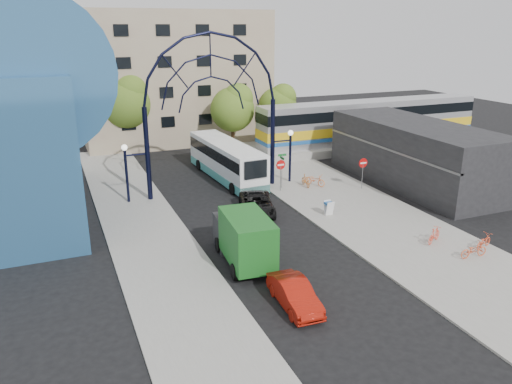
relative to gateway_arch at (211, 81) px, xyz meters
name	(u,v)px	position (x,y,z in m)	size (l,w,h in m)	color
ground	(295,268)	(0.00, -14.00, -8.56)	(120.00, 120.00, 0.00)	black
sidewalk_east	(375,220)	(8.00, -10.00, -8.50)	(8.00, 56.00, 0.12)	gray
plaza_west	(152,244)	(-6.50, -8.00, -8.50)	(5.00, 50.00, 0.12)	gray
gateway_arch	(211,81)	(0.00, 0.00, 0.00)	(13.64, 0.44, 12.10)	black
stop_sign	(281,168)	(4.80, -2.00, -6.56)	(0.80, 0.07, 2.50)	slate
do_not_enter_sign	(363,166)	(11.00, -4.00, -6.58)	(0.76, 0.07, 2.48)	slate
street_name_sign	(282,164)	(5.20, -1.40, -6.43)	(0.70, 0.70, 2.80)	slate
sandwich_board	(329,206)	(5.60, -8.02, -7.81)	(0.55, 0.61, 0.99)	white
commercial_block_east	(415,153)	(16.00, -4.00, -6.06)	(6.00, 16.00, 5.00)	black
apartment_block	(171,76)	(2.00, 20.97, -1.55)	(20.00, 12.10, 14.00)	tan
train_platform	(369,144)	(20.00, 8.00, -8.16)	(32.00, 5.00, 0.80)	gray
train_car	(370,121)	(20.00, 8.00, -5.66)	(25.10, 3.05, 4.20)	#B7B7BC
tree_north_a	(234,107)	(6.12, 11.93, -3.95)	(4.48, 4.48, 7.00)	#382314
tree_north_b	(127,101)	(-3.88, 15.93, -3.29)	(5.12, 5.12, 8.00)	#382314
tree_north_c	(279,104)	(12.12, 13.93, -4.28)	(4.16, 4.16, 6.50)	#382314
city_bus	(226,160)	(2.14, 3.15, -6.92)	(3.21, 11.53, 3.13)	white
green_truck	(243,237)	(-2.28, -12.15, -7.09)	(2.64, 5.98, 2.94)	black
black_suv	(257,204)	(1.29, -5.60, -7.88)	(2.24, 4.87, 1.35)	black
red_sedan	(294,294)	(-1.79, -17.44, -7.91)	(1.36, 3.91, 1.29)	#9B1509
bike_near_a	(315,180)	(7.93, -1.89, -7.95)	(0.64, 1.84, 0.97)	orange
bike_near_b	(306,181)	(7.15, -1.78, -7.96)	(0.45, 1.58, 0.95)	#CA6F28
bike_far_a	(474,250)	(9.68, -16.89, -7.99)	(0.59, 1.70, 0.89)	#D3512A
bike_far_b	(434,235)	(9.07, -14.43, -7.96)	(0.45, 1.60, 0.96)	#EE482F
bike_far_c	(484,241)	(11.18, -16.16, -8.02)	(0.55, 1.59, 0.83)	#EC552F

